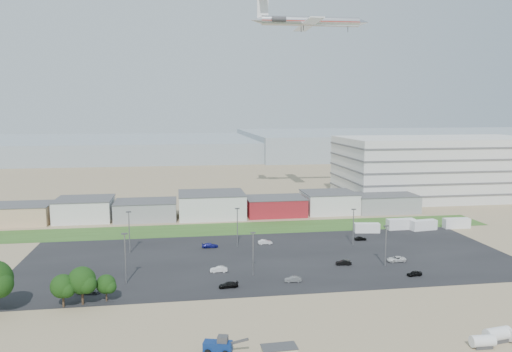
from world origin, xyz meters
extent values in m
plane|color=#887356|center=(0.00, 0.00, 0.00)|extent=(700.00, 700.00, 0.00)
cube|color=black|center=(5.00, 20.00, 0.01)|extent=(120.00, 50.00, 0.01)
cube|color=#32531F|center=(0.00, 52.00, 0.01)|extent=(160.00, 16.00, 0.02)
cube|color=silver|center=(90.00, 95.00, 12.50)|extent=(80.00, 40.00, 25.00)
imported|color=silver|center=(34.43, 12.43, 0.63)|extent=(4.56, 2.11, 1.27)
imported|color=black|center=(21.05, 11.90, 0.60)|extent=(3.75, 1.67, 1.20)
imported|color=black|center=(33.91, 1.97, 0.58)|extent=(3.52, 1.72, 1.16)
imported|color=black|center=(-7.28, 1.09, 0.59)|extent=(4.16, 1.94, 1.18)
imported|color=silver|center=(-8.45, 11.28, 0.64)|extent=(3.93, 1.51, 1.28)
imported|color=navy|center=(-9.11, 31.73, 0.63)|extent=(4.37, 1.90, 1.25)
imported|color=black|center=(33.08, 32.70, 0.57)|extent=(3.41, 1.46, 1.15)
imported|color=#595B5E|center=(-35.11, 2.13, 0.65)|extent=(4.64, 2.35, 1.29)
imported|color=silver|center=(5.93, 32.80, 0.62)|extent=(3.85, 1.53, 1.25)
imported|color=#595B5E|center=(6.62, 2.39, 0.58)|extent=(3.61, 1.43, 1.17)
camera|label=1|loc=(-16.94, -97.22, 36.29)|focal=35.00mm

